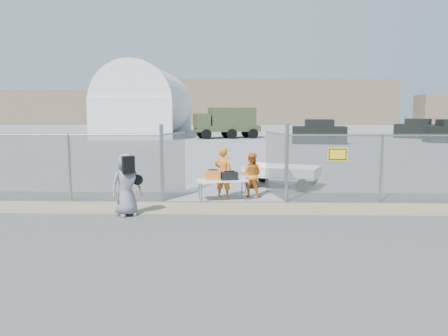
{
  "coord_description": "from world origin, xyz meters",
  "views": [
    {
      "loc": [
        0.35,
        -11.85,
        2.94
      ],
      "look_at": [
        0.0,
        2.0,
        1.1
      ],
      "focal_mm": 35.0,
      "sensor_mm": 36.0,
      "label": 1
    }
  ],
  "objects_px": {
    "visitor": "(126,185)",
    "utility_trailer": "(282,176)",
    "security_worker_left": "(223,173)",
    "folding_table": "(222,190)",
    "security_worker_right": "(251,175)"
  },
  "relations": [
    {
      "from": "security_worker_right",
      "to": "visitor",
      "type": "distance_m",
      "value": 4.49
    },
    {
      "from": "visitor",
      "to": "security_worker_right",
      "type": "bearing_deg",
      "value": 4.1
    },
    {
      "from": "visitor",
      "to": "utility_trailer",
      "type": "bearing_deg",
      "value": 11.2
    },
    {
      "from": "visitor",
      "to": "utility_trailer",
      "type": "height_order",
      "value": "visitor"
    },
    {
      "from": "utility_trailer",
      "to": "visitor",
      "type": "bearing_deg",
      "value": -114.64
    },
    {
      "from": "folding_table",
      "to": "security_worker_right",
      "type": "height_order",
      "value": "security_worker_right"
    },
    {
      "from": "security_worker_left",
      "to": "utility_trailer",
      "type": "distance_m",
      "value": 3.11
    },
    {
      "from": "folding_table",
      "to": "visitor",
      "type": "relative_size",
      "value": 0.92
    },
    {
      "from": "security_worker_left",
      "to": "utility_trailer",
      "type": "relative_size",
      "value": 0.48
    },
    {
      "from": "visitor",
      "to": "utility_trailer",
      "type": "relative_size",
      "value": 0.49
    },
    {
      "from": "folding_table",
      "to": "security_worker_left",
      "type": "bearing_deg",
      "value": 74.42
    },
    {
      "from": "visitor",
      "to": "folding_table",
      "type": "bearing_deg",
      "value": 5.72
    },
    {
      "from": "security_worker_right",
      "to": "security_worker_left",
      "type": "bearing_deg",
      "value": 23.63
    },
    {
      "from": "security_worker_left",
      "to": "utility_trailer",
      "type": "height_order",
      "value": "security_worker_left"
    },
    {
      "from": "visitor",
      "to": "utility_trailer",
      "type": "distance_m",
      "value": 6.75
    }
  ]
}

